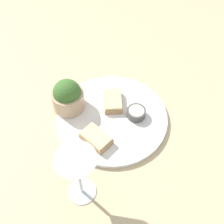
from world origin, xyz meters
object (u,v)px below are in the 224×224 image
cheese_toast_far (113,101)px  wine_glass (77,169)px  sauce_ramekin (136,113)px  salad_bowl (68,96)px  cheese_toast_near (96,138)px

cheese_toast_far → wine_glass: 0.31m
sauce_ramekin → cheese_toast_far: bearing=-137.8°
salad_bowl → wine_glass: bearing=-2.1°
wine_glass → cheese_toast_near: bearing=154.0°
sauce_ramekin → cheese_toast_far: size_ratio=0.60×
salad_bowl → cheese_toast_near: 0.16m
cheese_toast_far → wine_glass: (0.25, -0.14, 0.10)m
sauce_ramekin → cheese_toast_far: same height
salad_bowl → sauce_ramekin: bearing=66.1°
cheese_toast_near → wine_glass: bearing=-26.0°
salad_bowl → cheese_toast_far: 0.14m
salad_bowl → cheese_toast_far: bearing=80.8°
cheese_toast_near → cheese_toast_far: bearing=146.8°
wine_glass → sauce_ramekin: bearing=133.6°
salad_bowl → wine_glass: (0.28, -0.01, 0.07)m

